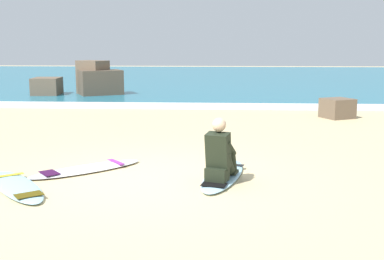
{
  "coord_description": "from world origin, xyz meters",
  "views": [
    {
      "loc": [
        1.08,
        -7.24,
        2.1
      ],
      "look_at": [
        0.57,
        1.39,
        0.55
      ],
      "focal_mm": 44.9,
      "sensor_mm": 36.0,
      "label": 1
    }
  ],
  "objects_px": {
    "surfboard_spare_near": "(86,169)",
    "surfer_seated": "(220,155)",
    "surfboard_main": "(223,175)",
    "surfboard_spare_far": "(17,186)",
    "shoreline_rock": "(337,108)"
  },
  "relations": [
    {
      "from": "surfboard_main",
      "to": "surfer_seated",
      "type": "relative_size",
      "value": 2.24
    },
    {
      "from": "surfboard_spare_near",
      "to": "surfboard_main",
      "type": "bearing_deg",
      "value": -6.7
    },
    {
      "from": "surfboard_main",
      "to": "surfer_seated",
      "type": "xyz_separation_m",
      "value": [
        -0.06,
        -0.33,
        0.4
      ]
    },
    {
      "from": "shoreline_rock",
      "to": "surfboard_main",
      "type": "bearing_deg",
      "value": -117.03
    },
    {
      "from": "surfboard_main",
      "to": "surfboard_spare_far",
      "type": "distance_m",
      "value": 3.14
    },
    {
      "from": "surfer_seated",
      "to": "surfboard_spare_near",
      "type": "distance_m",
      "value": 2.35
    },
    {
      "from": "surfer_seated",
      "to": "surfboard_spare_near",
      "type": "bearing_deg",
      "value": 165.12
    },
    {
      "from": "surfboard_spare_near",
      "to": "surfer_seated",
      "type": "bearing_deg",
      "value": -14.88
    },
    {
      "from": "surfboard_main",
      "to": "surfboard_spare_far",
      "type": "xyz_separation_m",
      "value": [
        -3.04,
        -0.78,
        0.0
      ]
    },
    {
      "from": "surfer_seated",
      "to": "surfboard_spare_far",
      "type": "bearing_deg",
      "value": -171.43
    },
    {
      "from": "shoreline_rock",
      "to": "surfboard_spare_near",
      "type": "bearing_deg",
      "value": -132.03
    },
    {
      "from": "surfboard_main",
      "to": "surfer_seated",
      "type": "bearing_deg",
      "value": -99.71
    },
    {
      "from": "surfboard_spare_far",
      "to": "surfboard_spare_near",
      "type": "bearing_deg",
      "value": 54.44
    },
    {
      "from": "surfer_seated",
      "to": "surfboard_spare_far",
      "type": "relative_size",
      "value": 0.5
    },
    {
      "from": "surfboard_spare_far",
      "to": "shoreline_rock",
      "type": "distance_m",
      "value": 9.66
    }
  ]
}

